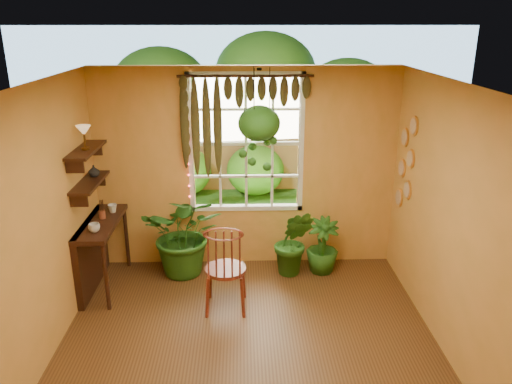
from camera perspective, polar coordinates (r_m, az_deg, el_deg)
floor at (r=5.24m, az=-0.77°, el=-19.10°), size 4.50×4.50×0.00m
ceiling at (r=4.15m, az=-0.94°, el=11.60°), size 4.50×4.50×0.00m
wall_back at (r=6.64m, az=-1.13°, el=2.57°), size 4.00×0.00×4.00m
wall_left at (r=4.93m, az=-24.87°, el=-5.34°), size 0.00×4.50×4.50m
wall_right at (r=4.97m, az=22.95°, el=-4.86°), size 0.00×4.50×4.50m
window at (r=6.58m, az=-1.15°, el=5.57°), size 1.52×0.10×1.86m
valance_vine at (r=6.35m, az=-1.96°, el=10.37°), size 1.70×0.12×1.10m
string_lights at (r=6.52m, az=-7.88°, el=5.71°), size 0.03×0.03×1.54m
wall_plates at (r=6.47m, az=16.74°, el=3.14°), size 0.04×0.32×1.10m
counter_ledge at (r=6.59m, az=-17.97°, el=-5.99°), size 0.40×1.20×0.90m
shelf_lower at (r=6.28m, az=-18.45°, el=1.04°), size 0.25×0.90×0.04m
shelf_upper at (r=6.17m, az=-18.84°, el=4.57°), size 0.25×0.90×0.04m
backyard at (r=11.17m, az=-0.13°, el=9.04°), size 14.00×10.00×12.00m
windsor_chair at (r=5.89m, az=-3.50°, el=-10.11°), size 0.49×0.52×1.29m
potted_plant_left at (r=6.65m, az=-8.09°, el=-4.71°), size 1.12×0.99×1.15m
potted_plant_mid at (r=6.62m, az=4.30°, el=-5.73°), size 0.59×0.51×0.93m
potted_plant_right at (r=6.77m, az=7.59°, el=-6.09°), size 0.44×0.44×0.76m
hanging_basket at (r=6.26m, az=0.36°, el=7.31°), size 0.53×0.53×1.26m
cup_a at (r=6.10m, az=-18.01°, el=-3.91°), size 0.17×0.17×0.10m
cup_b at (r=6.64m, az=-16.09°, el=-1.81°), size 0.13×0.13×0.11m
brush_jar at (r=6.46m, az=-17.24°, el=-1.90°), size 0.08×0.08×0.30m
shelf_vase at (r=6.42m, az=-18.04°, el=2.31°), size 0.16×0.16×0.14m
tiffany_lamp at (r=6.06m, az=-19.08°, el=6.51°), size 0.17×0.17×0.28m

